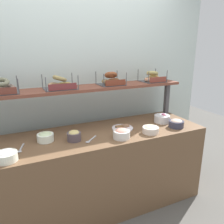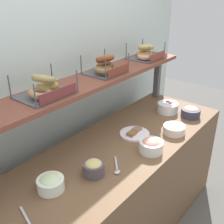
% 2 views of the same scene
% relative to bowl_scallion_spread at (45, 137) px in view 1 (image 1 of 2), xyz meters
% --- Properties ---
extents(ground_plane, '(8.00, 8.00, 0.00)m').
position_rel_bowl_scallion_spread_xyz_m(ground_plane, '(0.50, -0.02, -0.89)').
color(ground_plane, '#595651').
extents(back_wall, '(3.45, 0.06, 2.40)m').
position_rel_bowl_scallion_spread_xyz_m(back_wall, '(0.50, 0.53, 0.31)').
color(back_wall, silver).
rests_on(back_wall, ground_plane).
extents(deli_counter, '(2.25, 0.70, 0.85)m').
position_rel_bowl_scallion_spread_xyz_m(deli_counter, '(0.50, -0.02, -0.47)').
color(deli_counter, brown).
rests_on(deli_counter, ground_plane).
extents(shelf_riser_right, '(0.05, 0.05, 0.40)m').
position_rel_bowl_scallion_spread_xyz_m(shelf_riser_right, '(1.56, 0.25, 0.16)').
color(shelf_riser_right, '#4C4C51').
rests_on(shelf_riser_right, deli_counter).
extents(upper_shelf, '(2.21, 0.32, 0.03)m').
position_rel_bowl_scallion_spread_xyz_m(upper_shelf, '(0.50, 0.25, 0.37)').
color(upper_shelf, brown).
rests_on(upper_shelf, shelf_riser_left).
extents(bowl_scallion_spread, '(0.15, 0.15, 0.09)m').
position_rel_bowl_scallion_spread_xyz_m(bowl_scallion_spread, '(0.00, 0.00, 0.00)').
color(bowl_scallion_spread, white).
rests_on(bowl_scallion_spread, deli_counter).
extents(bowl_potato_salad, '(0.16, 0.16, 0.08)m').
position_rel_bowl_scallion_spread_xyz_m(bowl_potato_salad, '(0.99, -0.24, -0.00)').
color(bowl_potato_salad, silver).
rests_on(bowl_potato_salad, deli_counter).
extents(bowl_cream_cheese, '(0.17, 0.17, 0.09)m').
position_rel_bowl_scallion_spread_xyz_m(bowl_cream_cheese, '(-0.33, -0.25, 0.00)').
color(bowl_cream_cheese, white).
rests_on(bowl_cream_cheese, deli_counter).
extents(bowl_tuna_salad, '(0.16, 0.16, 0.09)m').
position_rel_bowl_scallion_spread_xyz_m(bowl_tuna_salad, '(1.34, -0.22, 0.00)').
color(bowl_tuna_salad, '#343549').
rests_on(bowl_tuna_salad, deli_counter).
extents(bowl_lox_spread, '(0.16, 0.16, 0.10)m').
position_rel_bowl_scallion_spread_xyz_m(bowl_lox_spread, '(0.67, -0.23, 0.00)').
color(bowl_lox_spread, white).
rests_on(bowl_lox_spread, deli_counter).
extents(bowl_beet_salad, '(0.18, 0.18, 0.10)m').
position_rel_bowl_scallion_spread_xyz_m(bowl_beet_salad, '(1.30, -0.02, 0.00)').
color(bowl_beet_salad, silver).
rests_on(bowl_beet_salad, deli_counter).
extents(bowl_hummus, '(0.13, 0.13, 0.10)m').
position_rel_bowl_scallion_spread_xyz_m(bowl_hummus, '(0.24, -0.10, 0.01)').
color(bowl_hummus, '#50444B').
rests_on(bowl_hummus, deli_counter).
extents(serving_plate_white, '(0.22, 0.22, 0.04)m').
position_rel_bowl_scallion_spread_xyz_m(serving_plate_white, '(0.79, -0.02, -0.03)').
color(serving_plate_white, white).
rests_on(serving_plate_white, deli_counter).
extents(serving_spoon_near_plate, '(0.14, 0.13, 0.01)m').
position_rel_bowl_scallion_spread_xyz_m(serving_spoon_near_plate, '(0.37, -0.17, -0.04)').
color(serving_spoon_near_plate, '#B7B7BC').
rests_on(serving_spoon_near_plate, deli_counter).
extents(serving_spoon_by_edge, '(0.07, 0.17, 0.01)m').
position_rel_bowl_scallion_spread_xyz_m(serving_spoon_by_edge, '(-0.22, -0.10, -0.04)').
color(serving_spoon_by_edge, '#B7B7BC').
rests_on(serving_spoon_by_edge, deli_counter).
extents(bagel_basket_poppy, '(0.28, 0.25, 0.14)m').
position_rel_bowl_scallion_spread_xyz_m(bagel_basket_poppy, '(-0.31, 0.25, 0.44)').
color(bagel_basket_poppy, '#4C4C51').
rests_on(bagel_basket_poppy, upper_shelf).
extents(bagel_basket_everything, '(0.32, 0.25, 0.15)m').
position_rel_bowl_scallion_spread_xyz_m(bagel_basket_everything, '(0.22, 0.24, 0.43)').
color(bagel_basket_everything, '#4C4C51').
rests_on(bagel_basket_everything, upper_shelf).
extents(bagel_basket_cinnamon_raisin, '(0.27, 0.25, 0.15)m').
position_rel_bowl_scallion_spread_xyz_m(bagel_basket_cinnamon_raisin, '(0.78, 0.25, 0.44)').
color(bagel_basket_cinnamon_raisin, '#4C4C51').
rests_on(bagel_basket_cinnamon_raisin, upper_shelf).
extents(bagel_basket_sesame, '(0.27, 0.24, 0.14)m').
position_rel_bowl_scallion_spread_xyz_m(bagel_basket_sesame, '(1.32, 0.25, 0.43)').
color(bagel_basket_sesame, '#4C4C51').
rests_on(bagel_basket_sesame, upper_shelf).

